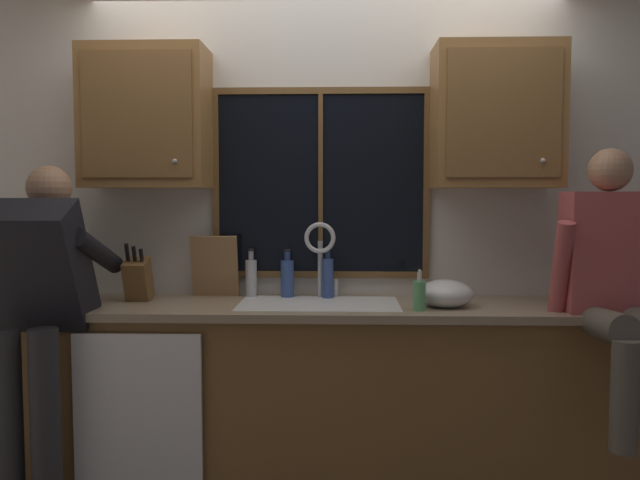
{
  "coord_description": "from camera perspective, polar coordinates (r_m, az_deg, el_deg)",
  "views": [
    {
      "loc": [
        0.09,
        -3.56,
        1.47
      ],
      "look_at": [
        -0.02,
        -0.3,
        1.24
      ],
      "focal_mm": 36.97,
      "sensor_mm": 36.0,
      "label": 1
    }
  ],
  "objects": [
    {
      "name": "window_frame_top",
      "position": [
        3.59,
        0.06,
        12.8
      ],
      "size": [
        1.17,
        0.02,
        0.04
      ],
      "primitive_type": "cube",
      "color": "brown"
    },
    {
      "name": "upper_cabinet_left",
      "position": [
        3.56,
        -14.79,
        10.18
      ],
      "size": [
        0.63,
        0.36,
        0.72
      ],
      "color": "olive"
    },
    {
      "name": "window_frame_bottom",
      "position": [
        3.57,
        0.06,
        -3.0
      ],
      "size": [
        1.17,
        0.02,
        0.04
      ],
      "primitive_type": "cube",
      "color": "brown"
    },
    {
      "name": "soap_dispenser",
      "position": [
        3.14,
        8.59,
        -4.72
      ],
      "size": [
        0.06,
        0.07,
        0.2
      ],
      "color": "#59A566",
      "rests_on": "countertop"
    },
    {
      "name": "bottle_green_glass",
      "position": [
        3.51,
        -2.85,
        -3.25
      ],
      "size": [
        0.07,
        0.07,
        0.26
      ],
      "color": "#334C8C",
      "rests_on": "countertop"
    },
    {
      "name": "lower_cabinet_run",
      "position": [
        3.43,
        0.38,
        -13.43
      ],
      "size": [
        3.3,
        0.58,
        0.88
      ],
      "primitive_type": "cube",
      "color": "brown",
      "rests_on": "floor"
    },
    {
      "name": "bottle_tall_clear",
      "position": [
        3.48,
        0.68,
        -3.2
      ],
      "size": [
        0.06,
        0.06,
        0.27
      ],
      "color": "#334C8C",
      "rests_on": "countertop"
    },
    {
      "name": "window_glass",
      "position": [
        3.56,
        0.06,
        4.91
      ],
      "size": [
        1.1,
        0.02,
        0.95
      ],
      "primitive_type": "cube",
      "color": "black"
    },
    {
      "name": "knife_block",
      "position": [
        3.5,
        -15.48,
        -3.36
      ],
      "size": [
        0.12,
        0.18,
        0.32
      ],
      "color": "brown",
      "rests_on": "countertop"
    },
    {
      "name": "window_mullion_center",
      "position": [
        3.55,
        0.06,
        4.91
      ],
      "size": [
        0.02,
        0.02,
        0.95
      ],
      "primitive_type": "cube",
      "color": "brown"
    },
    {
      "name": "cutting_board",
      "position": [
        3.57,
        -9.1,
        -2.26
      ],
      "size": [
        0.25,
        0.09,
        0.33
      ],
      "primitive_type": "cube",
      "rotation": [
        0.21,
        0.0,
        0.0
      ],
      "color": "#997047",
      "rests_on": "countertop"
    },
    {
      "name": "countertop",
      "position": [
        3.3,
        0.37,
        -5.91
      ],
      "size": [
        3.36,
        0.62,
        0.04
      ],
      "primitive_type": "cube",
      "color": "gray",
      "rests_on": "lower_cabinet_run"
    },
    {
      "name": "mixing_bowl",
      "position": [
        3.29,
        10.78,
        -4.59
      ],
      "size": [
        0.27,
        0.27,
        0.14
      ],
      "primitive_type": "ellipsoid",
      "color": "silver",
      "rests_on": "countertop"
    },
    {
      "name": "upper_cabinet_right",
      "position": [
        3.5,
        15.0,
        10.28
      ],
      "size": [
        0.63,
        0.36,
        0.72
      ],
      "color": "olive"
    },
    {
      "name": "back_wall",
      "position": [
        3.63,
        0.53,
        0.95
      ],
      "size": [
        5.7,
        0.12,
        2.55
      ],
      "primitive_type": "cube",
      "color": "silver",
      "rests_on": "floor"
    },
    {
      "name": "person_sitting_on_counter",
      "position": [
        3.26,
        24.25,
        -2.78
      ],
      "size": [
        0.54,
        0.6,
        1.26
      ],
      "color": "#595147",
      "rests_on": "countertop"
    },
    {
      "name": "window_frame_right",
      "position": [
        3.58,
        9.22,
        4.86
      ],
      "size": [
        0.03,
        0.02,
        0.95
      ],
      "primitive_type": "cube",
      "color": "brown"
    },
    {
      "name": "sink",
      "position": [
        3.33,
        -0.1,
        -7.19
      ],
      "size": [
        0.8,
        0.46,
        0.21
      ],
      "color": "silver",
      "rests_on": "lower_cabinet_run"
    },
    {
      "name": "person_standing",
      "position": [
        3.27,
        -23.41,
        -4.97
      ],
      "size": [
        0.53,
        0.66,
        1.6
      ],
      "color": "#262628",
      "rests_on": "floor"
    },
    {
      "name": "faucet",
      "position": [
        3.46,
        0.13,
        -0.9
      ],
      "size": [
        0.18,
        0.09,
        0.4
      ],
      "color": "silver",
      "rests_on": "countertop"
    },
    {
      "name": "dishwasher_front",
      "position": [
        3.26,
        -15.5,
        -14.19
      ],
      "size": [
        0.6,
        0.02,
        0.74
      ],
      "primitive_type": "cube",
      "color": "white"
    },
    {
      "name": "bottle_amber_small",
      "position": [
        3.54,
        -5.98,
        -3.2
      ],
      "size": [
        0.06,
        0.06,
        0.26
      ],
      "color": "#B7B7BC",
      "rests_on": "countertop"
    },
    {
      "name": "window_frame_left",
      "position": [
        3.61,
        -9.01,
        4.85
      ],
      "size": [
        0.03,
        0.02,
        0.95
      ],
      "primitive_type": "cube",
      "color": "brown"
    }
  ]
}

